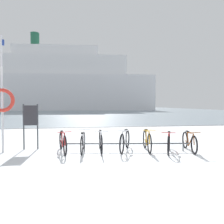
% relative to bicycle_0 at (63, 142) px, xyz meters
% --- Properties ---
extents(ground, '(80.00, 132.00, 0.08)m').
position_rel_bicycle_0_xyz_m(ground, '(2.12, 51.95, -0.40)').
color(ground, silver).
extents(bike_rack, '(4.61, 0.74, 0.31)m').
position_rel_bicycle_0_xyz_m(bike_rack, '(2.20, -0.18, -0.09)').
color(bike_rack, '#4C5156').
rests_on(bike_rack, ground).
extents(bicycle_0, '(0.50, 1.73, 0.79)m').
position_rel_bicycle_0_xyz_m(bicycle_0, '(0.00, 0.00, 0.00)').
color(bicycle_0, black).
rests_on(bicycle_0, ground).
extents(bicycle_1, '(0.46, 1.61, 0.78)m').
position_rel_bicycle_0_xyz_m(bicycle_1, '(0.70, -0.10, -0.00)').
color(bicycle_1, black).
rests_on(bicycle_1, ground).
extents(bicycle_2, '(0.46, 1.76, 0.79)m').
position_rel_bicycle_0_xyz_m(bicycle_2, '(1.33, -0.04, 0.00)').
color(bicycle_2, black).
rests_on(bicycle_2, ground).
extents(bicycle_3, '(0.78, 1.65, 0.81)m').
position_rel_bicycle_0_xyz_m(bicycle_3, '(2.21, -0.10, 0.01)').
color(bicycle_3, black).
rests_on(bicycle_3, ground).
extents(bicycle_4, '(0.46, 1.65, 0.82)m').
position_rel_bicycle_0_xyz_m(bicycle_4, '(3.00, -0.24, 0.01)').
color(bicycle_4, black).
rests_on(bicycle_4, ground).
extents(bicycle_5, '(0.77, 1.51, 0.76)m').
position_rel_bicycle_0_xyz_m(bicycle_5, '(3.69, -0.56, -0.01)').
color(bicycle_5, black).
rests_on(bicycle_5, ground).
extents(bicycle_6, '(0.52, 1.67, 0.75)m').
position_rel_bicycle_0_xyz_m(bicycle_6, '(4.50, -0.52, -0.02)').
color(bicycle_6, black).
rests_on(bicycle_6, ground).
extents(info_sign, '(0.55, 0.06, 1.70)m').
position_rel_bicycle_0_xyz_m(info_sign, '(-1.22, 0.75, 0.77)').
color(info_sign, '#33383D').
rests_on(info_sign, ground).
extents(rescue_post, '(0.84, 0.13, 4.07)m').
position_rel_bicycle_0_xyz_m(rescue_post, '(-2.07, 0.32, 1.56)').
color(rescue_post, silver).
rests_on(rescue_post, ground).
extents(ferry_ship, '(50.73, 17.09, 21.42)m').
position_rel_bicycle_0_xyz_m(ferry_ship, '(-3.71, 55.50, 6.83)').
color(ferry_ship, white).
rests_on(ferry_ship, ground).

